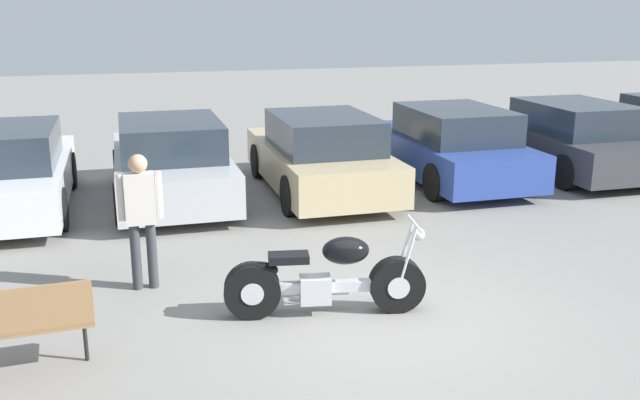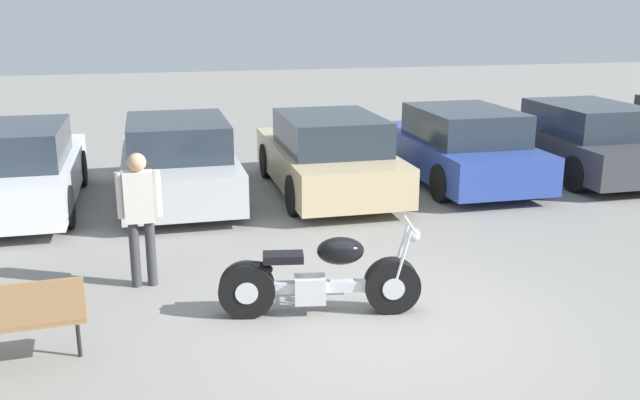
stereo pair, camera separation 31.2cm
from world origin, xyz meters
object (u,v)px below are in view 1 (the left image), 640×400
Objects in this scene: parked_car_silver at (171,162)px; parked_car_blue at (450,146)px; parked_car_champagne at (321,156)px; person_standing at (141,210)px; motorcycle at (324,279)px; parked_car_dark_grey at (568,139)px; park_bench at (6,322)px; parked_car_white at (6,172)px.

parked_car_silver is 1.00× the size of parked_car_blue.
parked_car_silver is at bearing 175.74° from parked_car_champagne.
parked_car_champagne is at bearing 49.23° from person_standing.
person_standing reaches higher than motorcycle.
parked_car_blue is 2.65m from parked_car_dark_grey.
motorcycle is 8.57m from parked_car_dark_grey.
parked_car_blue is at bearing 4.23° from parked_car_champagne.
motorcycle is 5.45m from parked_car_silver.
person_standing is at bearing -146.00° from parked_car_blue.
park_bench is at bearing -124.96° from person_standing.
parked_car_blue and parked_car_dark_grey have the same top height.
person_standing is (-5.93, -4.00, 0.30)m from parked_car_blue.
parked_car_champagne is 5.03m from person_standing.
parked_car_champagne is at bearing -1.59° from parked_car_white.
parked_car_champagne is (1.40, 5.11, 0.27)m from motorcycle.
parked_car_silver is 1.00× the size of parked_car_dark_grey.
motorcycle is 5.30m from parked_car_champagne.
parked_car_silver is 7.94m from parked_car_dark_grey.
park_bench is 2.29m from person_standing.
parked_car_silver and parked_car_blue have the same top height.
motorcycle is 6.68m from parked_car_blue.
parked_car_blue is 2.82× the size of park_bench.
parked_car_blue is 1.00× the size of parked_car_dark_grey.
parked_car_dark_grey reaches higher than motorcycle.
motorcycle is at bearing -34.81° from person_standing.
parked_car_silver is 5.30m from parked_car_blue.
person_standing reaches higher than park_bench.
motorcycle reaches higher than park_bench.
parked_car_blue is at bearing 34.00° from person_standing.
parked_car_white is at bearing -179.65° from parked_car_blue.
parked_car_blue is 7.15m from person_standing.
parked_car_champagne is 1.00× the size of parked_car_blue.
parked_car_dark_grey is at bearing 38.59° from motorcycle.
parked_car_blue is at bearing -179.03° from parked_car_dark_grey.
parked_car_blue is 9.28m from park_bench.
parked_car_white is at bearing -178.92° from parked_car_silver.
parked_car_white and parked_car_champagne have the same top height.
parked_car_dark_grey is (10.59, 0.09, 0.00)m from parked_car_white.
parked_car_dark_grey reaches higher than park_bench.
parked_car_champagne is at bearing -177.40° from parked_car_dark_grey.
parked_car_champagne is (5.30, -0.15, 0.00)m from parked_car_white.
motorcycle is 0.51× the size of parked_car_white.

